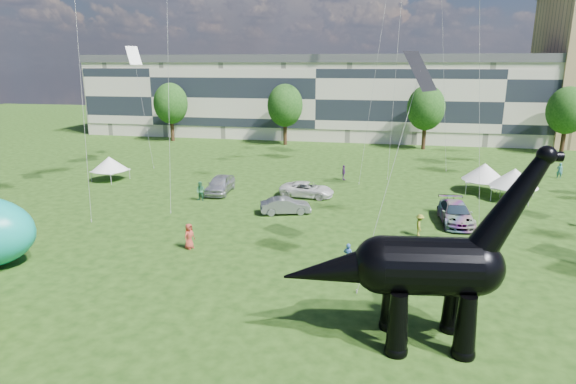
# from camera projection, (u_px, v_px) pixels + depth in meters

# --- Properties ---
(ground) EXTENTS (220.00, 220.00, 0.00)m
(ground) POSITION_uv_depth(u_px,v_px,m) (308.00, 364.00, 19.56)
(ground) COLOR #16330C
(ground) RESTS_ON ground
(terrace_row) EXTENTS (78.00, 11.00, 12.00)m
(terrace_row) POSITION_uv_depth(u_px,v_px,m) (320.00, 100.00, 78.22)
(terrace_row) COLOR beige
(terrace_row) RESTS_ON ground
(tree_far_left) EXTENTS (5.20, 5.20, 9.44)m
(tree_far_left) POSITION_uv_depth(u_px,v_px,m) (171.00, 100.00, 73.84)
(tree_far_left) COLOR #382314
(tree_far_left) RESTS_ON ground
(tree_mid_left) EXTENTS (5.20, 5.20, 9.44)m
(tree_mid_left) POSITION_uv_depth(u_px,v_px,m) (285.00, 102.00, 70.39)
(tree_mid_left) COLOR #382314
(tree_mid_left) RESTS_ON ground
(tree_mid_right) EXTENTS (5.20, 5.20, 9.44)m
(tree_mid_right) POSITION_uv_depth(u_px,v_px,m) (426.00, 104.00, 66.56)
(tree_mid_right) COLOR #382314
(tree_mid_right) RESTS_ON ground
(tree_far_right) EXTENTS (5.20, 5.20, 9.44)m
(tree_far_right) POSITION_uv_depth(u_px,v_px,m) (568.00, 107.00, 63.11)
(tree_far_right) COLOR #382314
(tree_far_right) RESTS_ON ground
(dinosaur_sculpture) EXTENTS (11.16, 3.49, 9.08)m
(dinosaur_sculpture) POSITION_uv_depth(u_px,v_px,m) (418.00, 269.00, 20.27)
(dinosaur_sculpture) COLOR black
(dinosaur_sculpture) RESTS_ON ground
(car_silver) EXTENTS (2.21, 5.01, 1.68)m
(car_silver) POSITION_uv_depth(u_px,v_px,m) (220.00, 184.00, 45.04)
(car_silver) COLOR silver
(car_silver) RESTS_ON ground
(car_grey) EXTENTS (4.29, 2.62, 1.33)m
(car_grey) POSITION_uv_depth(u_px,v_px,m) (285.00, 206.00, 38.87)
(car_grey) COLOR slate
(car_grey) RESTS_ON ground
(car_white) EXTENTS (5.08, 2.69, 1.36)m
(car_white) POSITION_uv_depth(u_px,v_px,m) (307.00, 190.00, 43.78)
(car_white) COLOR silver
(car_white) RESTS_ON ground
(car_dark) EXTENTS (2.50, 5.54, 1.58)m
(car_dark) POSITION_uv_depth(u_px,v_px,m) (456.00, 213.00, 36.53)
(car_dark) COLOR #595960
(car_dark) RESTS_ON ground
(gazebo_near) EXTENTS (4.60, 4.60, 2.78)m
(gazebo_near) POSITION_uv_depth(u_px,v_px,m) (484.00, 172.00, 45.07)
(gazebo_near) COLOR silver
(gazebo_near) RESTS_ON ground
(gazebo_far) EXTENTS (5.31, 5.31, 2.86)m
(gazebo_far) POSITION_uv_depth(u_px,v_px,m) (514.00, 178.00, 42.49)
(gazebo_far) COLOR silver
(gazebo_far) RESTS_ON ground
(gazebo_left) EXTENTS (4.31, 4.31, 2.51)m
(gazebo_left) POSITION_uv_depth(u_px,v_px,m) (110.00, 164.00, 49.64)
(gazebo_left) COLOR white
(gazebo_left) RESTS_ON ground
(visitors) EXTENTS (34.88, 45.45, 1.75)m
(visitors) POSITION_uv_depth(u_px,v_px,m) (376.00, 229.00, 33.00)
(visitors) COLOR olive
(visitors) RESTS_ON ground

